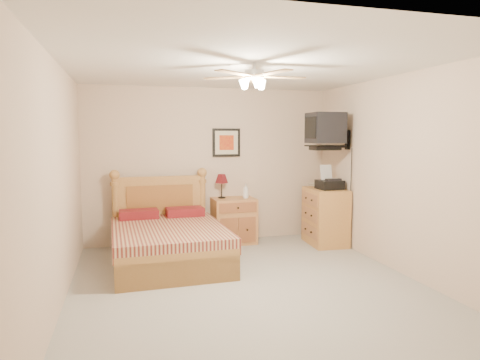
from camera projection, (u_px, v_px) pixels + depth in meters
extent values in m
plane|color=gray|center=(248.00, 286.00, 4.95)|extent=(4.50, 4.50, 0.00)
cube|color=white|center=(249.00, 66.00, 4.69)|extent=(4.00, 4.50, 0.04)
cube|color=#C7AD92|center=(210.00, 165.00, 6.98)|extent=(4.00, 0.04, 2.50)
cube|color=#C7AD92|center=(350.00, 215.00, 2.66)|extent=(4.00, 0.04, 2.50)
cube|color=#C7AD92|center=(58.00, 184.00, 4.30)|extent=(0.04, 4.50, 2.50)
cube|color=#C7AD92|center=(402.00, 175.00, 5.34)|extent=(0.04, 4.50, 2.50)
cube|color=#AC7238|center=(234.00, 220.00, 6.92)|extent=(0.68, 0.52, 0.73)
imported|color=silver|center=(246.00, 191.00, 6.87)|extent=(0.11, 0.11, 0.24)
cube|color=black|center=(226.00, 143.00, 6.99)|extent=(0.46, 0.04, 0.46)
cube|color=#B26C36|center=(325.00, 216.00, 6.83)|extent=(0.57, 0.79, 0.90)
imported|color=#C1AF95|center=(314.00, 186.00, 7.01)|extent=(0.30, 0.34, 0.03)
imported|color=gray|center=(314.00, 184.00, 7.04)|extent=(0.30, 0.34, 0.02)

